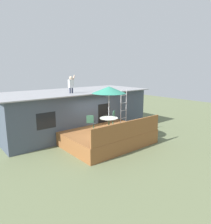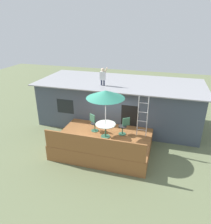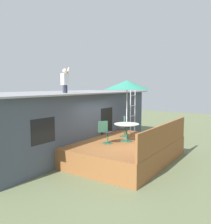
{
  "view_description": "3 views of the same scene",
  "coord_description": "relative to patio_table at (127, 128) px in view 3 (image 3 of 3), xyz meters",
  "views": [
    {
      "loc": [
        -7.46,
        -8.91,
        4.31
      ],
      "look_at": [
        0.39,
        0.63,
        1.75
      ],
      "focal_mm": 33.62,
      "sensor_mm": 36.0,
      "label": 1
    },
    {
      "loc": [
        2.85,
        -9.39,
        6.43
      ],
      "look_at": [
        -0.08,
        0.58,
        1.94
      ],
      "focal_mm": 34.18,
      "sensor_mm": 36.0,
      "label": 2
    },
    {
      "loc": [
        -8.78,
        -4.83,
        3.12
      ],
      "look_at": [
        -0.3,
        0.77,
        2.02
      ],
      "focal_mm": 39.36,
      "sensor_mm": 36.0,
      "label": 3
    }
  ],
  "objects": [
    {
      "name": "ground_plane",
      "position": [
        -0.1,
        0.02,
        -1.39
      ],
      "size": [
        40.0,
        40.0,
        0.0
      ],
      "primitive_type": "plane",
      "color": "#66704C"
    },
    {
      "name": "house",
      "position": [
        -0.1,
        3.62,
        0.02
      ],
      "size": [
        10.5,
        4.5,
        2.8
      ],
      "color": "#424C5B",
      "rests_on": "ground"
    },
    {
      "name": "deck",
      "position": [
        -0.1,
        0.02,
        -0.99
      ],
      "size": [
        4.88,
        3.5,
        0.8
      ],
      "primitive_type": "cube",
      "color": "brown",
      "rests_on": "ground"
    },
    {
      "name": "deck_railing",
      "position": [
        -0.1,
        -1.68,
        -0.14
      ],
      "size": [
        4.78,
        0.08,
        0.9
      ],
      "primitive_type": "cube",
      "color": "brown",
      "rests_on": "deck"
    },
    {
      "name": "patio_table",
      "position": [
        0.0,
        0.0,
        0.0
      ],
      "size": [
        1.04,
        1.04,
        0.74
      ],
      "color": "#33664C",
      "rests_on": "deck"
    },
    {
      "name": "patio_umbrella",
      "position": [
        0.0,
        0.0,
        1.76
      ],
      "size": [
        1.9,
        1.9,
        2.54
      ],
      "color": "silver",
      "rests_on": "deck"
    },
    {
      "name": "step_ladder",
      "position": [
        1.79,
        0.64,
        0.51
      ],
      "size": [
        0.52,
        0.04,
        2.2
      ],
      "color": "silver",
      "rests_on": "deck"
    },
    {
      "name": "person_figure",
      "position": [
        -0.91,
        2.55,
        2.03
      ],
      "size": [
        0.47,
        0.2,
        1.11
      ],
      "color": "#33384C",
      "rests_on": "house"
    },
    {
      "name": "patio_chair_left",
      "position": [
        -0.81,
        0.5,
        -0.13
      ],
      "size": [
        0.57,
        0.45,
        0.92
      ],
      "rotation": [
        0.0,
        0.0,
        -0.55
      ],
      "color": "#33664C",
      "rests_on": "deck"
    },
    {
      "name": "patio_chair_right",
      "position": [
        0.84,
        0.57,
        -0.13
      ],
      "size": [
        0.56,
        0.46,
        0.92
      ],
      "rotation": [
        0.0,
        0.0,
        -2.55
      ],
      "color": "#33664C",
      "rests_on": "deck"
    }
  ]
}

